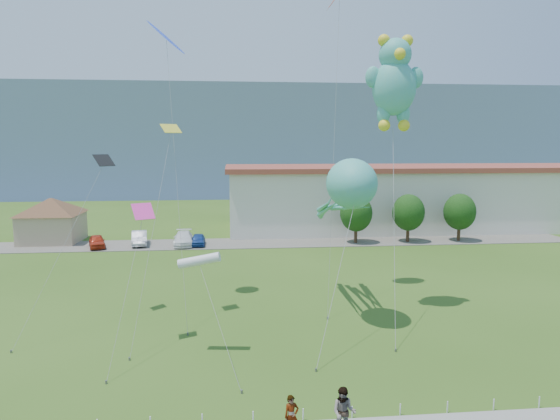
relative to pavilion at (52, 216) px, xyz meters
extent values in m
plane|color=#345518|center=(24.00, -38.00, -3.02)|extent=(160.00, 160.00, 0.00)
cube|color=#59544C|center=(24.00, -3.00, -2.99)|extent=(70.00, 6.00, 0.06)
cube|color=slate|center=(24.00, 82.00, 9.48)|extent=(160.00, 50.00, 25.00)
cube|color=tan|center=(0.00, 0.00, -1.42)|extent=(6.00, 6.00, 3.20)
pyramid|color=brown|center=(0.00, 0.00, 1.08)|extent=(9.20, 9.20, 1.80)
cube|color=beige|center=(50.00, 6.00, 0.78)|extent=(60.00, 14.00, 7.60)
cube|color=brown|center=(50.00, 6.00, 4.88)|extent=(61.00, 15.00, 0.60)
cylinder|color=white|center=(19.00, -39.30, -2.77)|extent=(0.05, 0.05, 0.50)
cylinder|color=white|center=(21.00, -39.30, -2.77)|extent=(0.05, 0.05, 0.50)
cylinder|color=white|center=(23.00, -39.30, -2.77)|extent=(0.05, 0.05, 0.50)
cylinder|color=white|center=(25.00, -39.30, -2.77)|extent=(0.05, 0.05, 0.50)
cylinder|color=white|center=(27.00, -39.30, -2.77)|extent=(0.05, 0.05, 0.50)
cylinder|color=white|center=(29.00, -39.30, -2.77)|extent=(0.05, 0.05, 0.50)
cylinder|color=white|center=(31.00, -39.30, -2.77)|extent=(0.05, 0.05, 0.50)
cylinder|color=white|center=(33.00, -39.30, -2.77)|extent=(0.05, 0.05, 0.50)
cylinder|color=#3F2B19|center=(34.00, -4.00, -1.92)|extent=(0.36, 0.36, 2.20)
ellipsoid|color=#14380F|center=(34.00, -4.00, 0.38)|extent=(3.60, 3.60, 4.14)
cylinder|color=#3F2B19|center=(40.00, -4.00, -1.92)|extent=(0.36, 0.36, 2.20)
ellipsoid|color=#14380F|center=(40.00, -4.00, 0.38)|extent=(3.60, 3.60, 4.14)
cylinder|color=#3F2B19|center=(46.00, -4.00, -1.92)|extent=(0.36, 0.36, 2.20)
ellipsoid|color=#14380F|center=(46.00, -4.00, 0.38)|extent=(3.60, 3.60, 4.14)
imported|color=gray|center=(22.39, -40.46, -2.13)|extent=(0.66, 0.51, 1.59)
imported|color=gray|center=(24.34, -40.68, -1.97)|extent=(1.12, 1.00, 1.91)
imported|color=#B62F16|center=(5.87, -3.97, -2.30)|extent=(2.65, 4.18, 1.32)
imported|color=#B6B5BD|center=(10.11, -2.89, -2.21)|extent=(2.33, 4.76, 1.50)
imported|color=white|center=(14.93, -3.47, -2.24)|extent=(2.28, 5.08, 1.44)
imported|color=navy|center=(16.54, -3.75, -2.35)|extent=(1.53, 3.63, 1.23)
ellipsoid|color=#45ADA5|center=(27.39, -28.72, 5.64)|extent=(3.01, 3.91, 3.01)
sphere|color=white|center=(26.85, -29.90, 5.96)|extent=(0.47, 0.47, 0.47)
sphere|color=white|center=(27.93, -29.90, 5.96)|extent=(0.47, 0.47, 0.47)
cylinder|color=slate|center=(24.24, -35.06, -2.94)|extent=(0.10, 0.10, 0.16)
cylinder|color=gray|center=(25.82, -32.39, 0.99)|extent=(3.18, 5.37, 7.72)
ellipsoid|color=#45ADA5|center=(30.62, -26.27, 11.52)|extent=(2.80, 2.38, 3.50)
sphere|color=#45ADA5|center=(30.62, -26.27, 13.57)|extent=(2.04, 2.04, 2.04)
sphere|color=yellow|center=(29.87, -26.27, 14.43)|extent=(0.75, 0.75, 0.75)
sphere|color=yellow|center=(31.37, -26.27, 14.43)|extent=(0.75, 0.75, 0.75)
sphere|color=yellow|center=(30.62, -27.13, 13.46)|extent=(0.75, 0.75, 0.75)
ellipsoid|color=#45ADA5|center=(29.22, -26.27, 12.17)|extent=(0.97, 0.69, 1.36)
ellipsoid|color=#45ADA5|center=(32.02, -26.27, 12.17)|extent=(0.97, 0.69, 1.36)
ellipsoid|color=#45ADA5|center=(29.98, -26.27, 9.91)|extent=(0.86, 0.75, 1.40)
ellipsoid|color=#45ADA5|center=(31.27, -26.27, 9.91)|extent=(0.86, 0.75, 1.40)
sphere|color=yellow|center=(29.98, -26.49, 9.16)|extent=(0.75, 0.75, 0.75)
sphere|color=yellow|center=(31.27, -26.49, 9.16)|extent=(0.75, 0.75, 0.75)
cylinder|color=slate|center=(28.87, -33.16, -2.94)|extent=(0.10, 0.10, 0.16)
cylinder|color=gray|center=(29.74, -29.72, 3.04)|extent=(1.78, 6.92, 11.82)
cube|color=black|center=(12.25, -25.31, 6.96)|extent=(1.29, 1.29, 0.86)
cylinder|color=slate|center=(8.50, -31.35, -2.94)|extent=(0.10, 0.10, 0.16)
cylinder|color=gray|center=(10.37, -28.33, 1.95)|extent=(3.78, 6.07, 9.64)
cylinder|color=slate|center=(26.19, -27.91, -2.94)|extent=(0.10, 0.10, 0.16)
cylinder|color=gray|center=(27.12, -24.69, 7.80)|extent=(1.89, 6.47, 21.33)
cube|color=gold|center=(16.54, -25.99, 8.94)|extent=(1.29, 1.29, 0.86)
cylinder|color=slate|center=(14.94, -32.89, -2.94)|extent=(0.10, 0.10, 0.16)
cylinder|color=gray|center=(15.74, -29.44, 2.94)|extent=(1.63, 6.92, 11.61)
cube|color=#FF38A8|center=(15.45, -30.36, 4.35)|extent=(1.29, 1.29, 0.86)
cylinder|color=slate|center=(14.37, -35.37, -2.94)|extent=(0.10, 0.10, 0.16)
cylinder|color=gray|center=(14.91, -32.87, 0.64)|extent=(1.10, 5.04, 7.02)
cylinder|color=silver|center=(18.53, -32.24, 1.98)|extent=(0.50, 2.25, 0.87)
cylinder|color=slate|center=(20.59, -36.87, -2.94)|extent=(0.10, 0.10, 0.16)
cylinder|color=gray|center=(19.56, -34.56, -0.54)|extent=(2.09, 4.65, 4.66)
cone|color=blue|center=(16.00, -22.47, 15.14)|extent=(1.80, 1.33, 1.33)
cylinder|color=slate|center=(17.62, -29.75, -2.94)|extent=(0.10, 0.10, 0.16)
cylinder|color=gray|center=(16.81, -26.11, 6.04)|extent=(1.65, 7.30, 17.81)
camera|label=1|loc=(20.28, -57.82, 7.95)|focal=32.00mm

